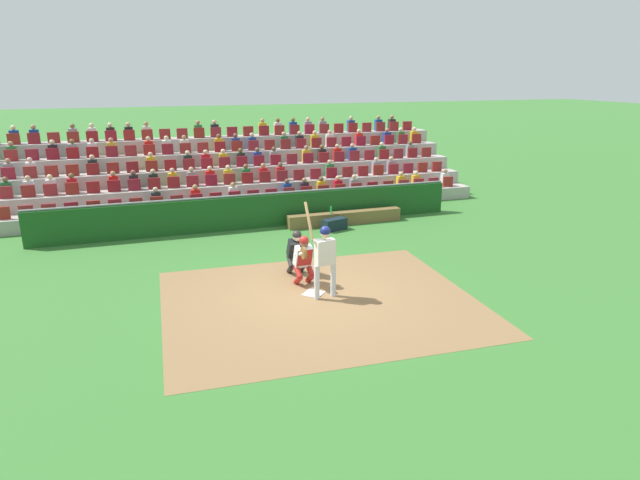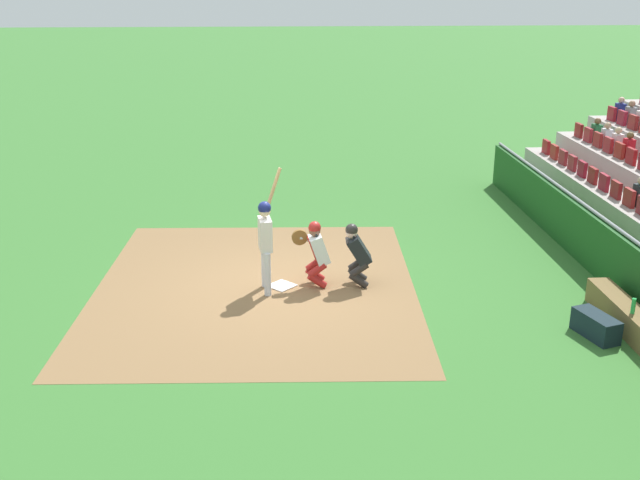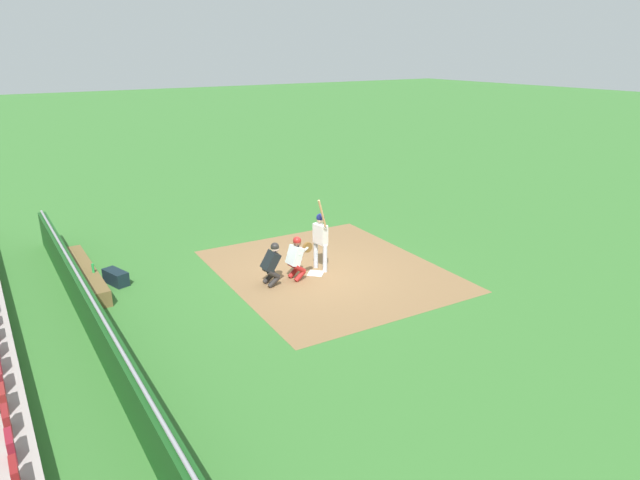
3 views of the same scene
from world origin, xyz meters
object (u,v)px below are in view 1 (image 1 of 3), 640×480
object	(u,v)px
home_plate_marker	(313,293)
water_bottle_on_bench	(331,210)
dugout_bench	(345,218)
equipment_duffel_bag	(335,224)
home_plate_umpire	(296,250)
batter_at_plate	(324,254)
catcher_crouching	(304,257)

from	to	relation	value
home_plate_marker	water_bottle_on_bench	world-z (taller)	water_bottle_on_bench
dugout_bench	water_bottle_on_bench	distance (m)	0.66
equipment_duffel_bag	water_bottle_on_bench	bearing A→B (deg)	-114.23
dugout_bench	equipment_duffel_bag	bearing A→B (deg)	45.44
home_plate_umpire	water_bottle_on_bench	xyz separation A→B (m)	(-2.52, -4.25, -0.11)
batter_at_plate	equipment_duffel_bag	xyz separation A→B (m)	(-2.27, -5.42, -0.90)
home_plate_marker	dugout_bench	distance (m)	6.54
batter_at_plate	equipment_duffel_bag	bearing A→B (deg)	-112.76
water_bottle_on_bench	home_plate_umpire	bearing A→B (deg)	59.32
catcher_crouching	home_plate_umpire	bearing A→B (deg)	-93.26
dugout_bench	equipment_duffel_bag	world-z (taller)	dugout_bench
catcher_crouching	equipment_duffel_bag	world-z (taller)	catcher_crouching
dugout_bench	batter_at_plate	bearing A→B (deg)	64.43
batter_at_plate	water_bottle_on_bench	xyz separation A→B (m)	(-2.34, -5.97, -0.53)
home_plate_umpire	dugout_bench	distance (m)	5.32
batter_at_plate	dugout_bench	bearing A→B (deg)	-115.57
home_plate_umpire	water_bottle_on_bench	size ratio (longest dim) A/B	4.80
dugout_bench	catcher_crouching	bearing A→B (deg)	58.61
batter_at_plate	dugout_bench	world-z (taller)	batter_at_plate
home_plate_marker	water_bottle_on_bench	distance (m)	6.25
batter_at_plate	home_plate_umpire	xyz separation A→B (m)	(0.17, -1.72, -0.42)
home_plate_umpire	batter_at_plate	bearing A→B (deg)	95.77
water_bottle_on_bench	catcher_crouching	bearing A→B (deg)	62.96
home_plate_marker	water_bottle_on_bench	bearing A→B (deg)	-113.95
catcher_crouching	dugout_bench	size ratio (longest dim) A/B	0.31
home_plate_marker	catcher_crouching	bearing A→B (deg)	-86.75
home_plate_marker	home_plate_umpire	size ratio (longest dim) A/B	0.35
dugout_bench	equipment_duffel_bag	size ratio (longest dim) A/B	4.90
home_plate_umpire	equipment_duffel_bag	bearing A→B (deg)	-123.53
catcher_crouching	home_plate_umpire	distance (m)	0.78
batter_at_plate	dugout_bench	size ratio (longest dim) A/B	0.56
home_plate_marker	catcher_crouching	xyz separation A→B (m)	(0.04, -0.66, 0.71)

